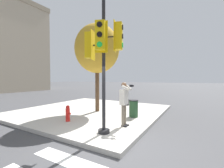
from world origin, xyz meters
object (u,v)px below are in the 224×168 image
object	(u,v)px
street_tree	(97,49)
trash_bin	(134,108)
person_photographer	(124,100)
fire_hydrant	(68,113)
traffic_signal_pole	(103,50)

from	to	relation	value
street_tree	trash_bin	distance (m)	4.01
trash_bin	street_tree	bearing A→B (deg)	85.44
person_photographer	street_tree	distance (m)	4.03
street_tree	trash_bin	world-z (taller)	street_tree
fire_hydrant	trash_bin	world-z (taller)	trash_bin
traffic_signal_pole	trash_bin	world-z (taller)	traffic_signal_pole
person_photographer	fire_hydrant	world-z (taller)	person_photographer
person_photographer	fire_hydrant	distance (m)	2.67
trash_bin	fire_hydrant	bearing A→B (deg)	134.25
traffic_signal_pole	trash_bin	size ratio (longest dim) A/B	5.74
person_photographer	fire_hydrant	size ratio (longest dim) A/B	2.44
street_tree	fire_hydrant	bearing A→B (deg)	-177.89
fire_hydrant	person_photographer	bearing A→B (deg)	-74.53
traffic_signal_pole	fire_hydrant	size ratio (longest dim) A/B	6.75
traffic_signal_pole	street_tree	world-z (taller)	street_tree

